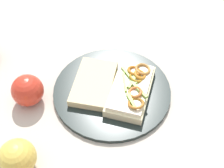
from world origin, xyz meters
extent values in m
plane|color=beige|center=(0.00, 0.00, 0.00)|extent=(2.00, 2.00, 0.00)
cylinder|color=black|center=(0.00, 0.00, 0.01)|extent=(0.28, 0.28, 0.01)
cube|color=beige|center=(0.03, -0.03, 0.02)|extent=(0.18, 0.17, 0.02)
cube|color=beige|center=(0.03, -0.03, 0.04)|extent=(0.16, 0.16, 0.01)
torus|color=#C26D1F|center=(0.06, 0.00, 0.04)|extent=(0.05, 0.05, 0.02)
torus|color=#C37A27|center=(0.07, -0.02, 0.04)|extent=(0.03, 0.03, 0.02)
torus|color=#C2672D|center=(0.03, -0.06, 0.04)|extent=(0.05, 0.05, 0.02)
torus|color=#A96A26|center=(0.01, -0.08, 0.04)|extent=(0.05, 0.05, 0.02)
torus|color=#AF7535|center=(0.08, -0.01, 0.04)|extent=(0.05, 0.05, 0.01)
torus|color=#AE7C1F|center=(0.05, -0.02, 0.04)|extent=(0.05, 0.05, 0.02)
cube|color=olive|center=(0.04, -0.01, 0.04)|extent=(0.01, 0.06, 0.01)
cube|color=#88BA2F|center=(0.02, -0.02, 0.04)|extent=(0.03, 0.05, 0.01)
cube|color=#89B33A|center=(0.05, -0.02, 0.04)|extent=(0.05, 0.04, 0.01)
cube|color=#7BB02F|center=(0.01, -0.07, 0.04)|extent=(0.01, 0.04, 0.01)
cube|color=#7EAA3D|center=(0.04, -0.05, 0.04)|extent=(0.01, 0.06, 0.01)
cube|color=beige|center=(-0.03, 0.03, 0.02)|extent=(0.16, 0.17, 0.02)
sphere|color=red|center=(-0.18, 0.08, 0.04)|extent=(0.10, 0.10, 0.07)
sphere|color=gold|center=(-0.25, -0.07, 0.04)|extent=(0.10, 0.10, 0.07)
camera|label=1|loc=(-0.24, -0.40, 0.58)|focal=49.43mm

